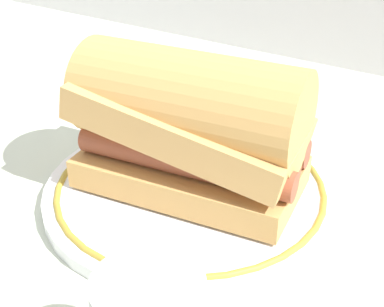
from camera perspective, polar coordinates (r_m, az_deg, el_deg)
The scene contains 3 objects.
ground_plane at distance 0.50m, azimuth 0.52°, elevation -4.77°, with size 1.50×1.50×0.00m, color beige.
plate at distance 0.50m, azimuth -0.00°, elevation -3.64°, with size 0.27×0.27×0.01m.
sausage_sandwich at distance 0.47m, azimuth -0.00°, elevation 3.24°, with size 0.21×0.12×0.12m.
Camera 1 is at (0.21, -0.35, 0.29)m, focal length 51.06 mm.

